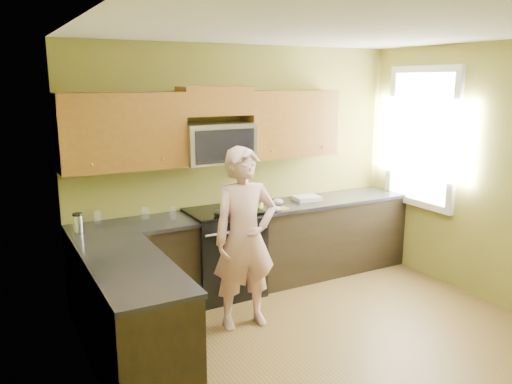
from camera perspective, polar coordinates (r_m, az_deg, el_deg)
floor at (r=4.69m, az=10.24°, el=-17.33°), size 4.00×4.00×0.00m
ceiling at (r=4.10m, az=11.75°, el=17.59°), size 4.00×4.00×0.00m
wall_back at (r=5.84m, az=-1.55°, el=2.94°), size 4.00×0.00×4.00m
wall_left at (r=3.34m, az=-16.80°, el=-4.89°), size 0.00×4.00×4.00m
wall_right at (r=5.66m, az=26.83°, el=1.28°), size 0.00×4.00×4.00m
cabinet_back_run at (r=5.81m, az=-0.15°, el=-6.38°), size 4.00×0.60×0.88m
cabinet_left_run at (r=4.28m, az=-13.70°, el=-13.91°), size 0.60×1.60×0.88m
countertop_back at (r=5.67m, az=-0.10°, el=-2.01°), size 4.00×0.62×0.04m
countertop_left at (r=4.10m, az=-13.90°, el=-8.11°), size 0.62×1.60×0.04m
stove at (r=5.61m, az=-3.65°, el=-6.73°), size 0.76×0.65×0.95m
microwave at (r=5.48m, az=-4.34°, el=3.33°), size 0.76×0.40×0.42m
upper_cab_left at (r=5.19m, az=-14.52°, el=2.46°), size 1.22×0.33×0.75m
upper_cab_right at (r=5.95m, az=3.82°, el=4.06°), size 1.12×0.33×0.75m
upper_cab_over_mw at (r=5.45m, az=-4.61°, el=10.15°), size 0.76×0.33×0.30m
window at (r=6.35m, az=18.11°, el=5.83°), size 0.06×1.06×1.66m
woman at (r=4.78m, az=-1.25°, el=-5.24°), size 0.66×0.47×1.73m
frying_pan at (r=5.21m, az=-3.45°, el=-2.77°), size 0.36×0.47×0.05m
butter_tub at (r=5.69m, az=0.18°, el=-1.74°), size 0.14×0.14×0.10m
toast_slice at (r=5.62m, az=3.04°, el=-1.86°), size 0.12×0.12×0.01m
napkin_a at (r=5.51m, az=2.23°, el=-1.89°), size 0.13×0.13×0.06m
napkin_b at (r=5.82m, az=2.47°, el=-1.09°), size 0.15×0.16×0.07m
dish_towel at (r=6.06m, az=5.72°, el=-0.68°), size 0.33×0.27×0.05m
travel_mug at (r=5.02m, az=-19.28°, el=-4.40°), size 0.11×0.11×0.19m
glass_a at (r=5.30m, az=-17.39°, el=-2.71°), size 0.08×0.08×0.12m
glass_b at (r=5.34m, az=-12.33°, el=-2.33°), size 0.09×0.09×0.12m
glass_c at (r=5.29m, az=-9.32°, el=-2.33°), size 0.09×0.09×0.12m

